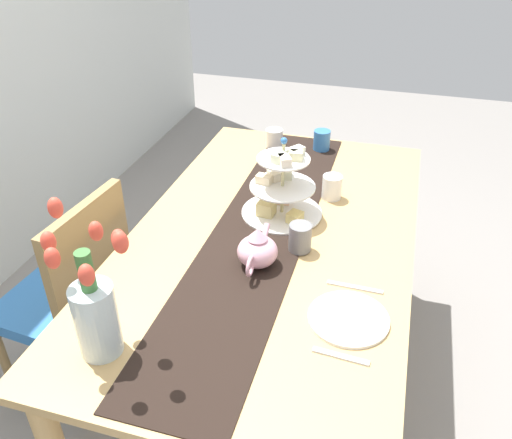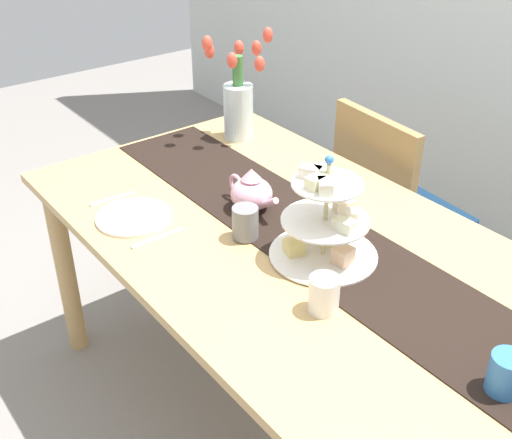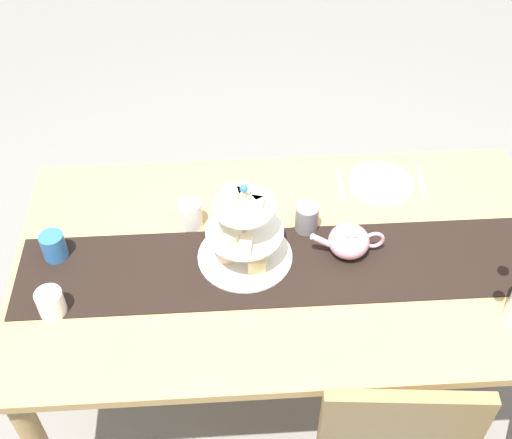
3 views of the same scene
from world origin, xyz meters
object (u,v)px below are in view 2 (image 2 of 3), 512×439
chair_left (391,207)px  tiered_cake_stand (326,224)px  mug_white_text (324,294)px  dinner_plate_left (134,217)px  knife_left (158,238)px  tulip_vase (238,100)px  fork_left (112,199)px  mug_grey (245,222)px  dining_table (290,264)px  teapot (251,192)px  mug_orange (506,374)px

chair_left → tiered_cake_stand: tiered_cake_stand is taller
tiered_cake_stand → mug_white_text: 0.24m
dinner_plate_left → knife_left: 0.15m
tiered_cake_stand → tulip_vase: 0.84m
fork_left → chair_left: bearing=74.7°
tiered_cake_stand → fork_left: bearing=-153.6°
dinner_plate_left → fork_left: dinner_plate_left is taller
tulip_vase → knife_left: bearing=-54.3°
mug_grey → mug_white_text: mug_grey is taller
fork_left → mug_white_text: 0.83m
dining_table → mug_grey: bearing=-122.5°
knife_left → mug_grey: mug_grey is taller
mug_white_text → mug_grey: bearing=173.3°
tiered_cake_stand → chair_left: bearing=117.0°
dinner_plate_left → tiered_cake_stand: bearing=32.7°
tiered_cake_stand → dinner_plate_left: size_ratio=1.32×
knife_left → mug_grey: (0.15, 0.20, 0.05)m
chair_left → teapot: chair_left is taller
tulip_vase → tiered_cake_stand: bearing=-20.0°
mug_orange → tulip_vase: bearing=166.6°
chair_left → knife_left: bearing=-89.6°
chair_left → dinner_plate_left: bearing=-97.6°
teapot → dinner_plate_left: size_ratio=1.04×
dining_table → tiered_cake_stand: 0.24m
fork_left → mug_orange: 1.27m
teapot → chair_left: bearing=92.7°
teapot → fork_left: 0.45m
tulip_vase → fork_left: tulip_vase is taller
tiered_cake_stand → mug_orange: size_ratio=3.20×
mug_grey → tulip_vase: bearing=145.3°
dining_table → mug_white_text: 0.37m
chair_left → mug_grey: chair_left is taller
dinner_plate_left → mug_orange: bearing=14.2°
dinner_plate_left → fork_left: 0.15m
dinner_plate_left → mug_grey: (0.29, 0.20, 0.05)m
teapot → knife_left: bearing=-94.7°
teapot → knife_left: 0.32m
mug_grey → mug_white_text: (0.38, -0.04, -0.00)m
tiered_cake_stand → fork_left: tiered_cake_stand is taller
mug_orange → tiered_cake_stand: bearing=175.8°
chair_left → mug_white_text: (0.53, -0.87, 0.31)m
mug_orange → teapot: bearing=177.5°
tulip_vase → dinner_plate_left: bearing=-64.3°
tulip_vase → knife_left: size_ratio=2.45×
chair_left → fork_left: (-0.28, -1.03, 0.26)m
mug_white_text → mug_orange: 0.44m
chair_left → dining_table: bearing=-72.4°
chair_left → tiered_cake_stand: 0.88m
dining_table → fork_left: (-0.51, -0.32, 0.10)m
tulip_vase → dinner_plate_left: (0.29, -0.61, -0.14)m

